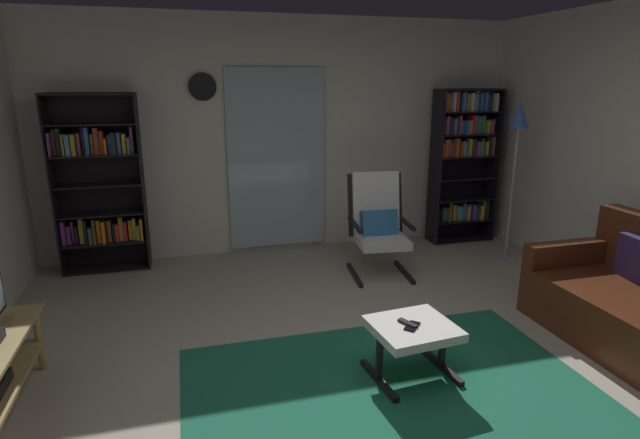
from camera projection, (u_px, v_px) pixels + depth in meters
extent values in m
plane|color=#B2A794|center=(376.00, 379.00, 3.35)|extent=(7.02, 7.02, 0.00)
cube|color=silver|center=(285.00, 137.00, 5.70)|extent=(5.60, 0.06, 2.60)
cube|color=silver|center=(277.00, 160.00, 5.68)|extent=(1.10, 0.01, 2.00)
cube|color=#1D694C|center=(393.00, 393.00, 3.20)|extent=(2.60, 1.81, 0.01)
cylinder|color=tan|center=(39.00, 340.00, 3.41)|extent=(0.05, 0.05, 0.44)
cube|color=black|center=(54.00, 187.00, 4.98)|extent=(0.02, 0.30, 1.80)
cube|color=black|center=(143.00, 183.00, 5.19)|extent=(0.02, 0.30, 1.80)
cube|color=black|center=(101.00, 182.00, 5.22)|extent=(0.85, 0.02, 1.80)
cube|color=black|center=(109.00, 267.00, 5.32)|extent=(0.82, 0.28, 0.02)
cube|color=black|center=(106.00, 242.00, 5.24)|extent=(0.82, 0.28, 0.02)
cube|color=black|center=(103.00, 214.00, 5.16)|extent=(0.82, 0.28, 0.02)
cube|color=black|center=(99.00, 185.00, 5.08)|extent=(0.82, 0.28, 0.02)
cube|color=black|center=(96.00, 155.00, 5.00)|extent=(0.82, 0.28, 0.02)
cube|color=black|center=(92.00, 124.00, 4.93)|extent=(0.82, 0.28, 0.02)
cube|color=black|center=(88.00, 94.00, 4.85)|extent=(0.82, 0.28, 0.02)
cube|color=purple|center=(64.00, 232.00, 5.10)|extent=(0.03, 0.15, 0.25)
cube|color=#8B3E83|center=(70.00, 234.00, 5.14)|extent=(0.04, 0.11, 0.19)
cube|color=#8D3E83|center=(74.00, 232.00, 5.15)|extent=(0.02, 0.12, 0.23)
cube|color=black|center=(78.00, 234.00, 5.16)|extent=(0.03, 0.19, 0.18)
cube|color=#9B9D2B|center=(82.00, 230.00, 5.16)|extent=(0.04, 0.15, 0.27)
cube|color=#242229|center=(87.00, 230.00, 5.18)|extent=(0.03, 0.17, 0.25)
cube|color=#307B4F|center=(92.00, 234.00, 5.19)|extent=(0.04, 0.22, 0.17)
cube|color=brown|center=(95.00, 230.00, 5.17)|extent=(0.02, 0.24, 0.26)
cube|color=orange|center=(100.00, 230.00, 5.21)|extent=(0.03, 0.20, 0.24)
cube|color=orange|center=(104.00, 231.00, 5.20)|extent=(0.03, 0.21, 0.23)
cube|color=brown|center=(110.00, 230.00, 5.24)|extent=(0.04, 0.15, 0.22)
cube|color=#252C33|center=(115.00, 232.00, 5.24)|extent=(0.02, 0.13, 0.18)
cube|color=red|center=(118.00, 231.00, 5.26)|extent=(0.03, 0.20, 0.18)
cube|color=orange|center=(122.00, 228.00, 5.26)|extent=(0.04, 0.14, 0.25)
cube|color=#C22F37|center=(126.00, 230.00, 5.26)|extent=(0.03, 0.14, 0.20)
cube|color=orange|center=(131.00, 229.00, 5.29)|extent=(0.04, 0.10, 0.21)
cube|color=gold|center=(134.00, 228.00, 5.29)|extent=(0.03, 0.11, 0.23)
cube|color=olive|center=(139.00, 231.00, 5.32)|extent=(0.03, 0.21, 0.15)
cube|color=orange|center=(142.00, 228.00, 5.31)|extent=(0.03, 0.24, 0.23)
cube|color=#9C4289|center=(51.00, 144.00, 4.87)|extent=(0.02, 0.24, 0.23)
cube|color=brown|center=(55.00, 142.00, 4.88)|extent=(0.02, 0.11, 0.25)
cube|color=#262724|center=(60.00, 141.00, 4.90)|extent=(0.04, 0.17, 0.27)
cube|color=olive|center=(65.00, 145.00, 4.91)|extent=(0.02, 0.24, 0.21)
cube|color=#5E8F9C|center=(69.00, 145.00, 4.91)|extent=(0.04, 0.23, 0.20)
cube|color=#A59B2E|center=(75.00, 144.00, 4.92)|extent=(0.04, 0.22, 0.20)
cube|color=brown|center=(79.00, 144.00, 4.92)|extent=(0.03, 0.15, 0.21)
cube|color=#2B1832|center=(84.00, 141.00, 4.96)|extent=(0.03, 0.15, 0.27)
cube|color=#2F6AB1|center=(88.00, 141.00, 4.95)|extent=(0.03, 0.19, 0.27)
cube|color=orange|center=(93.00, 144.00, 4.97)|extent=(0.02, 0.11, 0.20)
cube|color=brown|center=(97.00, 141.00, 4.98)|extent=(0.04, 0.21, 0.26)
cube|color=red|center=(102.00, 142.00, 5.00)|extent=(0.04, 0.15, 0.23)
cube|color=orange|center=(106.00, 146.00, 5.00)|extent=(0.02, 0.15, 0.16)
cube|color=#3B57B6|center=(110.00, 144.00, 5.03)|extent=(0.03, 0.15, 0.19)
cube|color=#272F30|center=(114.00, 143.00, 5.01)|extent=(0.04, 0.21, 0.21)
cube|color=#3769AC|center=(120.00, 143.00, 5.04)|extent=(0.03, 0.20, 0.21)
cube|color=gold|center=(124.00, 143.00, 5.04)|extent=(0.03, 0.15, 0.19)
cube|color=#407D53|center=(129.00, 145.00, 5.06)|extent=(0.03, 0.22, 0.16)
cube|color=#9C3E82|center=(132.00, 140.00, 5.08)|extent=(0.03, 0.20, 0.26)
cube|color=black|center=(435.00, 169.00, 5.96)|extent=(0.02, 0.30, 1.82)
cube|color=black|center=(492.00, 166.00, 6.15)|extent=(0.02, 0.30, 1.82)
cube|color=black|center=(458.00, 165.00, 6.19)|extent=(0.77, 0.02, 1.82)
cube|color=black|center=(459.00, 238.00, 6.29)|extent=(0.74, 0.28, 0.02)
cube|color=black|center=(460.00, 219.00, 6.23)|extent=(0.74, 0.28, 0.02)
cube|color=black|center=(462.00, 199.00, 6.16)|extent=(0.74, 0.28, 0.02)
cube|color=black|center=(463.00, 178.00, 6.09)|extent=(0.74, 0.28, 0.02)
cube|color=black|center=(465.00, 156.00, 6.02)|extent=(0.74, 0.28, 0.02)
cube|color=black|center=(466.00, 134.00, 5.95)|extent=(0.74, 0.28, 0.02)
cube|color=black|center=(468.00, 112.00, 5.89)|extent=(0.74, 0.28, 0.02)
cube|color=black|center=(470.00, 90.00, 5.82)|extent=(0.74, 0.28, 0.02)
cube|color=brown|center=(435.00, 212.00, 6.11)|extent=(0.02, 0.12, 0.21)
cube|color=black|center=(437.00, 214.00, 6.14)|extent=(0.02, 0.13, 0.15)
cube|color=#2C2434|center=(441.00, 214.00, 6.11)|extent=(0.03, 0.14, 0.18)
cube|color=#408C3D|center=(443.00, 214.00, 6.15)|extent=(0.04, 0.11, 0.16)
cube|color=brown|center=(446.00, 213.00, 6.16)|extent=(0.03, 0.22, 0.18)
cube|color=gold|center=(448.00, 211.00, 6.17)|extent=(0.03, 0.12, 0.21)
cube|color=orange|center=(452.00, 212.00, 6.18)|extent=(0.04, 0.12, 0.20)
cube|color=teal|center=(456.00, 212.00, 6.19)|extent=(0.04, 0.18, 0.18)
cube|color=teal|center=(459.00, 212.00, 6.20)|extent=(0.03, 0.13, 0.17)
cube|color=#2E69A2|center=(462.00, 211.00, 6.20)|extent=(0.04, 0.12, 0.21)
cube|color=gold|center=(466.00, 212.00, 6.21)|extent=(0.02, 0.18, 0.17)
cube|color=#95468B|center=(467.00, 210.00, 6.24)|extent=(0.04, 0.15, 0.19)
cube|color=#3F5DB1|center=(471.00, 211.00, 6.24)|extent=(0.03, 0.20, 0.19)
cube|color=#292E27|center=(474.00, 212.00, 6.25)|extent=(0.04, 0.22, 0.16)
cube|color=gold|center=(477.00, 211.00, 6.26)|extent=(0.03, 0.23, 0.16)
cube|color=brown|center=(481.00, 209.00, 6.25)|extent=(0.03, 0.16, 0.23)
cube|color=#1A2F23|center=(483.00, 208.00, 6.29)|extent=(0.03, 0.22, 0.23)
cube|color=orange|center=(439.00, 150.00, 5.91)|extent=(0.03, 0.20, 0.16)
cube|color=red|center=(443.00, 148.00, 5.91)|extent=(0.04, 0.20, 0.21)
cube|color=brown|center=(446.00, 148.00, 5.93)|extent=(0.04, 0.17, 0.21)
cube|color=#C02837|center=(449.00, 149.00, 5.94)|extent=(0.04, 0.17, 0.16)
cube|color=brown|center=(452.00, 147.00, 5.93)|extent=(0.02, 0.23, 0.22)
cube|color=orange|center=(455.00, 147.00, 5.95)|extent=(0.04, 0.13, 0.22)
cube|color=red|center=(459.00, 149.00, 5.97)|extent=(0.03, 0.16, 0.16)
cube|color=#529D93|center=(461.00, 148.00, 5.99)|extent=(0.04, 0.18, 0.18)
cube|color=#40863E|center=(465.00, 149.00, 5.98)|extent=(0.02, 0.12, 0.16)
cube|color=gold|center=(469.00, 147.00, 5.98)|extent=(0.04, 0.10, 0.20)
cube|color=#252722|center=(471.00, 147.00, 6.02)|extent=(0.04, 0.20, 0.20)
cube|color=purple|center=(475.00, 148.00, 6.01)|extent=(0.04, 0.17, 0.17)
cube|color=#3D7947|center=(477.00, 148.00, 6.04)|extent=(0.04, 0.23, 0.17)
cube|color=#348D41|center=(480.00, 146.00, 6.07)|extent=(0.03, 0.14, 0.20)
cube|color=gold|center=(484.00, 148.00, 6.07)|extent=(0.04, 0.16, 0.16)
cube|color=black|center=(486.00, 148.00, 6.08)|extent=(0.02, 0.19, 0.16)
cube|color=brown|center=(490.00, 145.00, 6.07)|extent=(0.04, 0.16, 0.22)
cube|color=brown|center=(440.00, 127.00, 5.85)|extent=(0.03, 0.18, 0.17)
cube|color=#90358A|center=(445.00, 125.00, 5.84)|extent=(0.04, 0.17, 0.21)
cube|color=#1F252C|center=(447.00, 126.00, 5.88)|extent=(0.04, 0.22, 0.19)
cube|color=#3766A2|center=(452.00, 128.00, 5.87)|extent=(0.03, 0.18, 0.15)
cube|color=olive|center=(454.00, 126.00, 5.89)|extent=(0.04, 0.11, 0.18)
cube|color=#923890|center=(458.00, 125.00, 5.88)|extent=(0.02, 0.16, 0.21)
cube|color=teal|center=(460.00, 127.00, 5.91)|extent=(0.04, 0.11, 0.15)
cube|color=#3365B1|center=(464.00, 127.00, 5.92)|extent=(0.04, 0.22, 0.16)
cube|color=orange|center=(466.00, 127.00, 5.95)|extent=(0.03, 0.23, 0.16)
cube|color=red|center=(471.00, 124.00, 5.92)|extent=(0.03, 0.17, 0.22)
cube|color=#3555A9|center=(473.00, 124.00, 5.95)|extent=(0.04, 0.16, 0.21)
cube|color=#3C7A4B|center=(477.00, 125.00, 5.96)|extent=(0.04, 0.14, 0.20)
cube|color=#317D4F|center=(481.00, 124.00, 5.97)|extent=(0.04, 0.13, 0.21)
cube|color=#A09837|center=(484.00, 127.00, 5.98)|extent=(0.03, 0.20, 0.15)
cube|color=red|center=(487.00, 126.00, 6.01)|extent=(0.04, 0.21, 0.15)
cube|color=#2B5FA2|center=(491.00, 126.00, 6.01)|extent=(0.02, 0.14, 0.17)
cube|color=#C53532|center=(442.00, 102.00, 5.77)|extent=(0.03, 0.21, 0.21)
cube|color=orange|center=(446.00, 103.00, 5.80)|extent=(0.04, 0.10, 0.19)
cube|color=beige|center=(450.00, 102.00, 5.79)|extent=(0.03, 0.23, 0.22)
cube|color=#C53634|center=(453.00, 101.00, 5.81)|extent=(0.03, 0.24, 0.23)
cube|color=#2C2A22|center=(457.00, 103.00, 5.81)|extent=(0.04, 0.10, 0.19)
cube|color=#3163A6|center=(461.00, 102.00, 5.81)|extent=(0.04, 0.19, 0.21)
cube|color=#9C438A|center=(464.00, 101.00, 5.82)|extent=(0.02, 0.12, 0.23)
cube|color=olive|center=(466.00, 103.00, 5.84)|extent=(0.03, 0.15, 0.19)
cube|color=beige|center=(469.00, 102.00, 5.84)|extent=(0.03, 0.17, 0.21)
cube|color=teal|center=(473.00, 103.00, 5.85)|extent=(0.03, 0.17, 0.19)
cube|color=olive|center=(475.00, 101.00, 5.88)|extent=(0.04, 0.13, 0.23)
cube|color=#2F60B5|center=(479.00, 102.00, 5.88)|extent=(0.04, 0.16, 0.21)
cube|color=#3E58B4|center=(481.00, 101.00, 5.90)|extent=(0.03, 0.24, 0.22)
cube|color=#202F2E|center=(485.00, 103.00, 5.90)|extent=(0.03, 0.18, 0.18)
cube|color=#182D31|center=(488.00, 101.00, 5.90)|extent=(0.03, 0.16, 0.23)
cube|color=beige|center=(491.00, 102.00, 5.91)|extent=(0.03, 0.24, 0.20)
cube|color=brown|center=(493.00, 103.00, 5.95)|extent=(0.03, 0.21, 0.17)
cube|color=#532714|center=(574.00, 253.00, 4.30)|extent=(0.90, 0.14, 0.20)
cube|color=black|center=(404.00, 272.00, 5.18)|extent=(0.11, 0.60, 0.04)
cube|color=black|center=(399.00, 203.00, 5.25)|extent=(0.06, 0.18, 0.63)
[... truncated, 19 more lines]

